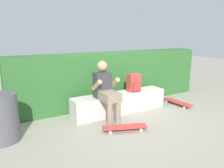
{
  "coord_description": "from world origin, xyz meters",
  "views": [
    {
      "loc": [
        -2.51,
        -3.55,
        1.72
      ],
      "look_at": [
        -0.22,
        0.35,
        0.68
      ],
      "focal_mm": 35.13,
      "sensor_mm": 36.0,
      "label": 1
    }
  ],
  "objects": [
    {
      "name": "hedge_row",
      "position": [
        0.27,
        1.09,
        0.64
      ],
      "size": [
        5.05,
        0.54,
        1.28
      ],
      "color": "#2A5D29",
      "rests_on": "ground"
    },
    {
      "name": "backpack_on_bench",
      "position": [
        0.36,
        0.36,
        0.63
      ],
      "size": [
        0.28,
        0.23,
        0.4
      ],
      "color": "#B23833",
      "rests_on": "bench_main"
    },
    {
      "name": "skateboard_near_person",
      "position": [
        -0.45,
        -0.5,
        0.07
      ],
      "size": [
        0.82,
        0.47,
        0.09
      ],
      "color": "#BC3833",
      "rests_on": "ground"
    },
    {
      "name": "trash_bin",
      "position": [
        -2.36,
        0.19,
        0.4
      ],
      "size": [
        0.5,
        0.5,
        0.79
      ],
      "color": "#4C4C51",
      "rests_on": "ground"
    },
    {
      "name": "bench_main",
      "position": [
        0.0,
        0.37,
        0.22
      ],
      "size": [
        2.21,
        0.41,
        0.44
      ],
      "color": "#BCB2AB",
      "rests_on": "ground"
    },
    {
      "name": "person_skater",
      "position": [
        -0.47,
        0.16,
        0.64
      ],
      "size": [
        0.49,
        0.62,
        1.19
      ],
      "color": "#333338",
      "rests_on": "ground"
    },
    {
      "name": "ground_plane",
      "position": [
        0.0,
        0.0,
        0.0
      ],
      "size": [
        24.0,
        24.0,
        0.0
      ],
      "primitive_type": "plane",
      "color": "gray"
    },
    {
      "name": "skateboard_beside_bench",
      "position": [
        1.49,
        0.08,
        0.07
      ],
      "size": [
        0.25,
        0.81,
        0.09
      ],
      "color": "#BC3833",
      "rests_on": "ground"
    }
  ]
}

